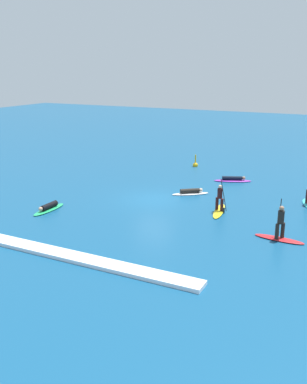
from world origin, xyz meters
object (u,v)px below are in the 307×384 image
object	(u,v)px
surfer_on_yellow_board	(219,205)
marker_buoy	(195,165)
surfer_on_green_board	(49,208)
surfer_on_white_board	(191,192)
surfer_on_purple_board	(233,180)
surfer_on_red_board	(280,231)

from	to	relation	value
surfer_on_yellow_board	marker_buoy	bearing A→B (deg)	-161.75
surfer_on_green_board	surfer_on_white_board	world-z (taller)	surfer_on_green_board
surfer_on_white_board	surfer_on_purple_board	xyz separation A→B (m)	(1.57, 4.70, -0.01)
surfer_on_green_board	surfer_on_red_board	distance (m)	13.59
surfer_on_white_board	marker_buoy	bearing A→B (deg)	72.11
surfer_on_purple_board	surfer_on_green_board	bearing A→B (deg)	-146.89
marker_buoy	surfer_on_yellow_board	bearing A→B (deg)	-61.88
surfer_on_yellow_board	surfer_on_green_board	size ratio (longest dim) A/B	1.12
surfer_on_green_board	surfer_on_yellow_board	bearing A→B (deg)	115.01
marker_buoy	surfer_on_red_board	bearing A→B (deg)	-54.21
surfer_on_green_board	surfer_on_red_board	size ratio (longest dim) A/B	1.04
surfer_on_green_board	surfer_on_white_board	distance (m)	9.61
surfer_on_red_board	surfer_on_green_board	bearing A→B (deg)	11.33
surfer_on_white_board	marker_buoy	distance (m)	8.74
surfer_on_purple_board	marker_buoy	distance (m)	5.70
marker_buoy	surfer_on_green_board	bearing A→B (deg)	-102.89
surfer_on_red_board	marker_buoy	distance (m)	17.07
surfer_on_red_board	surfer_on_purple_board	xyz separation A→B (m)	(-5.51, 10.30, -0.36)
marker_buoy	surfer_on_purple_board	bearing A→B (deg)	-38.42
surfer_on_purple_board	surfer_on_white_board	bearing A→B (deg)	-131.30
surfer_on_yellow_board	surfer_on_purple_board	xyz separation A→B (m)	(-1.39, 7.41, -0.26)
surfer_on_green_board	marker_buoy	world-z (taller)	marker_buoy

